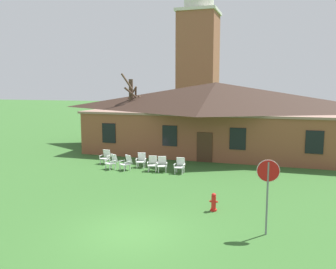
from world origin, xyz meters
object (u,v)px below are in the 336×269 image
object	(u,v)px
lawn_chair_under_eave	(180,165)
lawn_chair_by_porch	(106,156)
stop_sign	(268,182)
fire_hydrant	(214,202)
lawn_chair_far_side	(162,164)
lawn_chair_near_door	(112,161)
lawn_chair_middle	(141,160)
lawn_chair_left_end	(126,162)
lawn_chair_right_end	(153,163)

from	to	relation	value
lawn_chair_under_eave	lawn_chair_by_porch	bearing A→B (deg)	169.57
stop_sign	fire_hydrant	world-z (taller)	stop_sign
stop_sign	lawn_chair_by_porch	size ratio (longest dim) A/B	2.89
lawn_chair_by_porch	lawn_chair_far_side	distance (m)	4.55
lawn_chair_near_door	fire_hydrant	world-z (taller)	lawn_chair_near_door
lawn_chair_near_door	lawn_chair_middle	bearing A→B (deg)	32.21
lawn_chair_far_side	lawn_chair_middle	bearing A→B (deg)	156.51
lawn_chair_far_side	lawn_chair_under_eave	world-z (taller)	same
lawn_chair_middle	lawn_chair_near_door	bearing A→B (deg)	-147.79
lawn_chair_left_end	lawn_chair_under_eave	xyz separation A→B (m)	(3.48, 0.25, 0.00)
lawn_chair_by_porch	lawn_chair_right_end	world-z (taller)	same
lawn_chair_by_porch	lawn_chair_near_door	distance (m)	1.72
lawn_chair_left_end	lawn_chair_under_eave	world-z (taller)	same
lawn_chair_right_end	lawn_chair_far_side	bearing A→B (deg)	1.53
lawn_chair_near_door	lawn_chair_far_side	bearing A→B (deg)	5.05
lawn_chair_under_eave	lawn_chair_middle	bearing A→B (deg)	165.04
stop_sign	lawn_chair_near_door	distance (m)	12.53
lawn_chair_near_door	lawn_chair_under_eave	size ratio (longest dim) A/B	1.00
lawn_chair_under_eave	lawn_chair_right_end	bearing A→B (deg)	179.56
lawn_chair_far_side	fire_hydrant	bearing A→B (deg)	-54.21
lawn_chair_right_end	stop_sign	bearing A→B (deg)	-47.48
lawn_chair_left_end	stop_sign	bearing A→B (deg)	-40.51
lawn_chair_by_porch	lawn_chair_middle	distance (m)	2.77
lawn_chair_by_porch	lawn_chair_under_eave	size ratio (longest dim) A/B	1.00
lawn_chair_near_door	lawn_chair_left_end	world-z (taller)	same
lawn_chair_far_side	lawn_chair_under_eave	bearing A→B (deg)	-1.49
lawn_chair_by_porch	lawn_chair_left_end	distance (m)	2.49
lawn_chair_by_porch	lawn_chair_near_door	xyz separation A→B (m)	(1.13, -1.30, 0.00)
lawn_chair_near_door	lawn_chair_under_eave	world-z (taller)	same
lawn_chair_by_porch	lawn_chair_near_door	size ratio (longest dim) A/B	1.00
lawn_chair_near_door	lawn_chair_middle	distance (m)	1.93
lawn_chair_near_door	lawn_chair_under_eave	xyz separation A→B (m)	(4.49, 0.26, 0.00)
lawn_chair_right_end	lawn_chair_far_side	size ratio (longest dim) A/B	1.00
lawn_chair_middle	lawn_chair_under_eave	xyz separation A→B (m)	(2.86, -0.76, 0.00)
lawn_chair_by_porch	fire_hydrant	xyz separation A→B (m)	(8.77, -7.00, -0.12)
lawn_chair_far_side	fire_hydrant	distance (m)	7.40
lawn_chair_near_door	fire_hydrant	bearing A→B (deg)	-36.76
lawn_chair_middle	lawn_chair_under_eave	distance (m)	2.96
lawn_chair_middle	fire_hydrant	xyz separation A→B (m)	(6.01, -6.73, -0.12)
lawn_chair_middle	lawn_chair_far_side	world-z (taller)	same
lawn_chair_under_eave	fire_hydrant	bearing A→B (deg)	-62.15
lawn_chair_middle	lawn_chair_by_porch	bearing A→B (deg)	174.41
lawn_chair_left_end	lawn_chair_right_end	distance (m)	1.70
lawn_chair_by_porch	lawn_chair_near_door	world-z (taller)	same
lawn_chair_left_end	lawn_chair_far_side	distance (m)	2.32
lawn_chair_left_end	lawn_chair_far_side	xyz separation A→B (m)	(2.30, 0.28, 0.00)
lawn_chair_right_end	fire_hydrant	world-z (taller)	lawn_chair_right_end
lawn_chair_near_door	lawn_chair_right_end	bearing A→B (deg)	5.86
lawn_chair_by_porch	lawn_chair_right_end	distance (m)	3.95
lawn_chair_left_end	lawn_chair_under_eave	size ratio (longest dim) A/B	1.00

